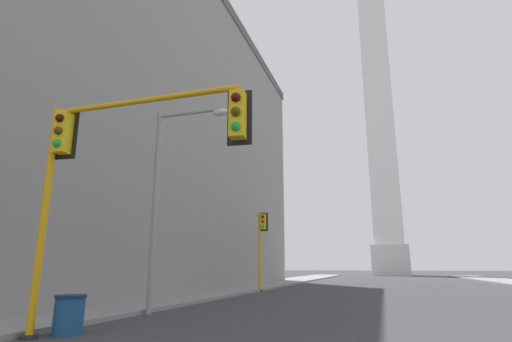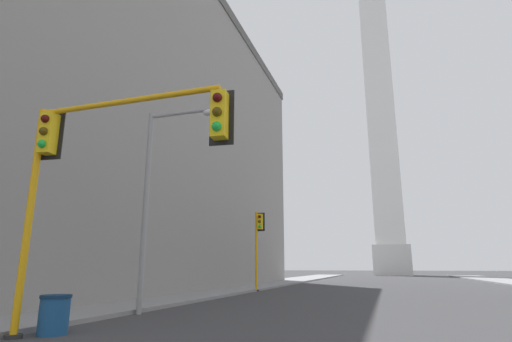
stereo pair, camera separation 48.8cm
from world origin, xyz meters
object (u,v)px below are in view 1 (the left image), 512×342
traffic_light_near_left (112,151)px  street_lamp (167,183)px  trash_bin (69,315)px  traffic_light_mid_left (261,238)px  obelisk (378,102)px

traffic_light_near_left → street_lamp: size_ratio=0.75×
traffic_light_near_left → trash_bin: traffic_light_near_left is taller
trash_bin → traffic_light_mid_left: bearing=92.0°
trash_bin → traffic_light_near_left: bearing=-26.9°
obelisk → street_lamp: 81.28m
street_lamp → trash_bin: bearing=-89.4°
trash_bin → obelisk: bearing=83.6°
obelisk → traffic_light_mid_left: bearing=-99.0°
traffic_light_near_left → traffic_light_mid_left: (-2.05, 19.65, -0.77)m
traffic_light_near_left → street_lamp: street_lamp is taller
traffic_light_near_left → street_lamp: bearing=105.4°
obelisk → traffic_light_near_left: size_ratio=13.50×
traffic_light_near_left → trash_bin: bearing=153.1°
traffic_light_mid_left → trash_bin: traffic_light_mid_left is taller
street_lamp → trash_bin: size_ratio=7.97×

